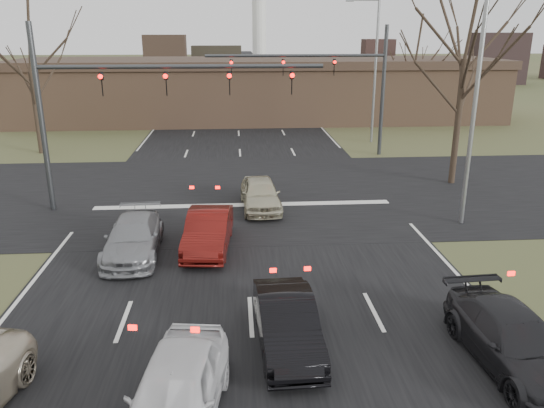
# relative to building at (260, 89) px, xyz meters

# --- Properties ---
(ground) EXTENTS (360.00, 360.00, 0.00)m
(ground) POSITION_rel_building_xyz_m (-2.00, -38.00, -2.67)
(ground) COLOR #404C28
(ground) RESTS_ON ground
(road_main) EXTENTS (14.00, 300.00, 0.02)m
(road_main) POSITION_rel_building_xyz_m (-2.00, 22.00, -2.66)
(road_main) COLOR black
(road_main) RESTS_ON ground
(road_cross) EXTENTS (200.00, 14.00, 0.02)m
(road_cross) POSITION_rel_building_xyz_m (-2.00, -23.00, -2.65)
(road_cross) COLOR black
(road_cross) RESTS_ON ground
(building) EXTENTS (42.40, 10.40, 5.30)m
(building) POSITION_rel_building_xyz_m (0.00, 0.00, 0.00)
(building) COLOR brown
(building) RESTS_ON ground
(mast_arm_near) EXTENTS (12.12, 0.24, 8.00)m
(mast_arm_near) POSITION_rel_building_xyz_m (-7.23, -25.00, 2.41)
(mast_arm_near) COLOR #383A3D
(mast_arm_near) RESTS_ON ground
(mast_arm_far) EXTENTS (11.12, 0.24, 8.00)m
(mast_arm_far) POSITION_rel_building_xyz_m (4.18, -15.00, 2.35)
(mast_arm_far) COLOR #383A3D
(mast_arm_far) RESTS_ON ground
(streetlight_right_near) EXTENTS (2.34, 0.25, 10.00)m
(streetlight_right_near) POSITION_rel_building_xyz_m (6.82, -28.00, 2.92)
(streetlight_right_near) COLOR gray
(streetlight_right_near) RESTS_ON ground
(streetlight_right_far) EXTENTS (2.34, 0.25, 10.00)m
(streetlight_right_far) POSITION_rel_building_xyz_m (7.32, -11.00, 2.92)
(streetlight_right_far) COLOR gray
(streetlight_right_far) RESTS_ON ground
(tree_right_near) EXTENTS (6.90, 6.90, 11.50)m
(tree_right_near) POSITION_rel_building_xyz_m (9.00, -22.00, 6.23)
(tree_right_near) COLOR black
(tree_right_near) RESTS_ON ground
(tree_left_far) EXTENTS (5.70, 5.70, 9.50)m
(tree_left_far) POSITION_rel_building_xyz_m (-15.00, -13.00, 4.68)
(tree_left_far) COLOR black
(tree_left_far) RESTS_ON ground
(tree_right_far) EXTENTS (5.40, 5.40, 9.00)m
(tree_right_far) POSITION_rel_building_xyz_m (13.00, -3.00, 4.29)
(tree_right_far) COLOR black
(tree_right_far) RESTS_ON ground
(car_white_sedan) EXTENTS (2.32, 4.54, 1.48)m
(car_white_sedan) POSITION_rel_building_xyz_m (-3.62, -39.12, -1.93)
(car_white_sedan) COLOR silver
(car_white_sedan) RESTS_ON ground
(car_black_hatch) EXTENTS (1.58, 4.09, 1.33)m
(car_black_hatch) POSITION_rel_building_xyz_m (-1.14, -36.51, -2.00)
(car_black_hatch) COLOR black
(car_black_hatch) RESTS_ON ground
(car_charcoal_sedan) EXTENTS (2.15, 4.69, 1.33)m
(car_charcoal_sedan) POSITION_rel_building_xyz_m (4.13, -37.68, -2.00)
(car_charcoal_sedan) COLOR black
(car_charcoal_sedan) RESTS_ON ground
(car_grey_ahead) EXTENTS (1.97, 4.58, 1.31)m
(car_grey_ahead) POSITION_rel_building_xyz_m (-6.00, -30.33, -2.01)
(car_grey_ahead) COLOR gray
(car_grey_ahead) RESTS_ON ground
(car_red_ahead) EXTENTS (1.82, 4.38, 1.41)m
(car_red_ahead) POSITION_rel_building_xyz_m (-3.37, -29.98, -1.96)
(car_red_ahead) COLOR #530E0B
(car_red_ahead) RESTS_ON ground
(car_silver_ahead) EXTENTS (1.85, 4.19, 1.40)m
(car_silver_ahead) POSITION_rel_building_xyz_m (-1.24, -25.51, -1.96)
(car_silver_ahead) COLOR #BBB697
(car_silver_ahead) RESTS_ON ground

